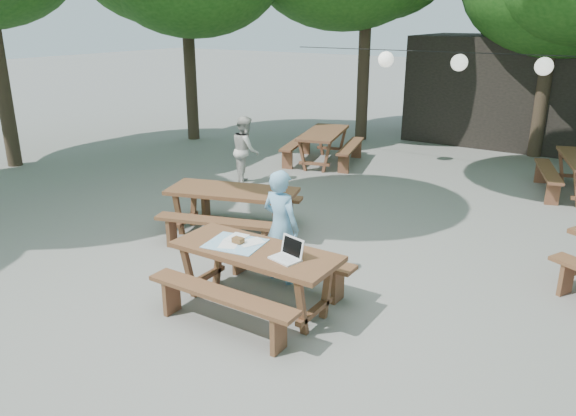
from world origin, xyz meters
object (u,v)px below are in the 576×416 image
Objects in this scene: picnic_table_nw at (233,211)px; second_person at (246,150)px; main_picnic_table at (256,277)px; woman at (281,227)px.

second_person reaches higher than picnic_table_nw.
main_picnic_table is at bearing 174.83° from second_person.
picnic_table_nw is at bearing 169.49° from second_person.
second_person is (-3.11, 3.41, -0.06)m from woman.
woman reaches higher than picnic_table_nw.
woman is at bearing 101.01° from main_picnic_table.
picnic_table_nw is 2.94m from second_person.
main_picnic_table is 2.40m from picnic_table_nw.
woman is at bearing -48.90° from picnic_table_nw.
woman is at bearing 179.22° from second_person.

